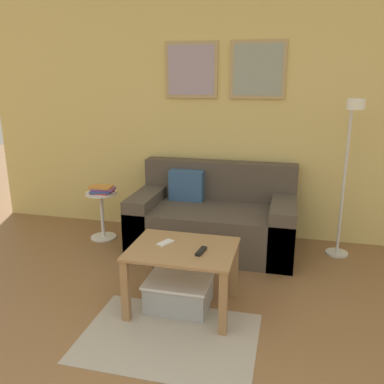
% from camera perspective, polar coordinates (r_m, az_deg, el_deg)
% --- Properties ---
extents(wall_back, '(5.60, 0.09, 2.55)m').
position_cam_1_polar(wall_back, '(4.43, 4.88, 10.26)').
color(wall_back, '#DDC472').
rests_on(wall_back, ground_plane).
extents(area_rug, '(1.19, 0.84, 0.01)m').
position_cam_1_polar(area_rug, '(2.95, -3.27, -19.67)').
color(area_rug, '#A39989').
rests_on(area_rug, ground_plane).
extents(couch, '(1.63, 0.89, 0.85)m').
position_cam_1_polar(couch, '(4.21, 3.04, -3.87)').
color(couch, '#4C4238').
rests_on(couch, ground_plane).
extents(coffee_table, '(0.79, 0.61, 0.49)m').
position_cam_1_polar(coffee_table, '(3.08, -1.30, -9.61)').
color(coffee_table, '#997047').
rests_on(coffee_table, ground_plane).
extents(storage_bin, '(0.49, 0.41, 0.23)m').
position_cam_1_polar(storage_bin, '(3.23, -1.82, -13.84)').
color(storage_bin, '#9EA3A8').
rests_on(storage_bin, ground_plane).
extents(floor_lamp, '(0.22, 0.41, 1.54)m').
position_cam_1_polar(floor_lamp, '(3.99, 21.05, 4.10)').
color(floor_lamp, silver).
rests_on(floor_lamp, ground_plane).
extents(side_table, '(0.33, 0.33, 0.52)m').
position_cam_1_polar(side_table, '(4.52, -12.52, -2.62)').
color(side_table, white).
rests_on(side_table, ground_plane).
extents(book_stack, '(0.26, 0.21, 0.08)m').
position_cam_1_polar(book_stack, '(4.45, -12.51, 0.36)').
color(book_stack, '#B73333').
rests_on(book_stack, side_table).
extents(remote_control, '(0.06, 0.15, 0.02)m').
position_cam_1_polar(remote_control, '(2.96, 1.28, -8.30)').
color(remote_control, black).
rests_on(remote_control, coffee_table).
extents(cell_phone, '(0.12, 0.15, 0.01)m').
position_cam_1_polar(cell_phone, '(3.12, -3.76, -7.10)').
color(cell_phone, silver).
rests_on(cell_phone, coffee_table).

